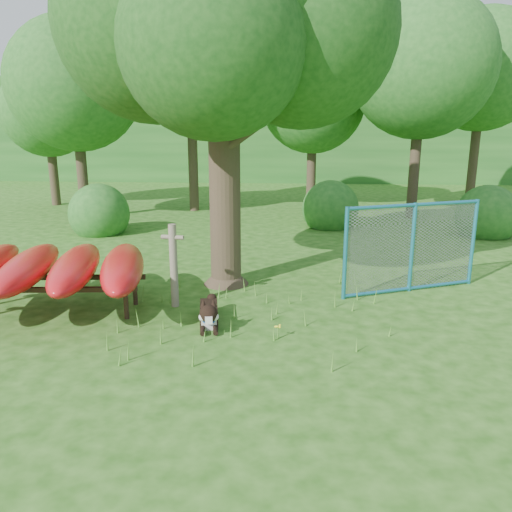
# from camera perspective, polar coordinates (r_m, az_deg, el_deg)

# --- Properties ---
(ground) EXTENTS (80.00, 80.00, 0.00)m
(ground) POSITION_cam_1_polar(r_m,az_deg,el_deg) (7.63, -2.20, -9.52)
(ground) COLOR #1E5010
(ground) RESTS_ON ground
(oak_tree) EXTENTS (6.29, 5.58, 7.64)m
(oak_tree) POSITION_cam_1_polar(r_m,az_deg,el_deg) (10.04, -4.03, 25.89)
(oak_tree) COLOR #34281C
(oak_tree) RESTS_ON ground
(wooden_post) EXTENTS (0.41, 0.16, 1.49)m
(wooden_post) POSITION_cam_1_polar(r_m,az_deg,el_deg) (8.86, -9.39, -0.86)
(wooden_post) COLOR #6C6151
(wooden_post) RESTS_ON ground
(kayak_rack) EXTENTS (3.72, 3.31, 1.04)m
(kayak_rack) POSITION_cam_1_polar(r_m,az_deg,el_deg) (9.14, -22.31, -1.26)
(kayak_rack) COLOR black
(kayak_rack) RESTS_ON ground
(husky_dog) EXTENTS (0.45, 1.25, 0.55)m
(husky_dog) POSITION_cam_1_polar(r_m,az_deg,el_deg) (8.11, -5.39, -6.60)
(husky_dog) COLOR black
(husky_dog) RESTS_ON ground
(fence_section) EXTENTS (2.76, 1.25, 2.89)m
(fence_section) POSITION_cam_1_polar(r_m,az_deg,el_deg) (10.02, 17.41, 0.92)
(fence_section) COLOR teal
(fence_section) RESTS_ON ground
(wildflower_clump) EXTENTS (0.10, 0.09, 0.22)m
(wildflower_clump) POSITION_cam_1_polar(r_m,az_deg,el_deg) (7.61, 2.53, -8.17)
(wildflower_clump) COLOR #55912F
(wildflower_clump) RESTS_ON ground
(bg_tree_a) EXTENTS (4.40, 4.40, 6.70)m
(bg_tree_a) POSITION_cam_1_polar(r_m,az_deg,el_deg) (18.49, -20.03, 17.91)
(bg_tree_a) COLOR #34281C
(bg_tree_a) RESTS_ON ground
(bg_tree_b) EXTENTS (5.20, 5.20, 8.22)m
(bg_tree_b) POSITION_cam_1_polar(r_m,az_deg,el_deg) (19.47, -7.58, 21.72)
(bg_tree_b) COLOR #34281C
(bg_tree_b) RESTS_ON ground
(bg_tree_c) EXTENTS (4.00, 4.00, 6.12)m
(bg_tree_c) POSITION_cam_1_polar(r_m,az_deg,el_deg) (19.97, 6.55, 17.24)
(bg_tree_c) COLOR #34281C
(bg_tree_c) RESTS_ON ground
(bg_tree_d) EXTENTS (4.80, 4.80, 7.50)m
(bg_tree_d) POSITION_cam_1_polar(r_m,az_deg,el_deg) (18.52, 18.47, 19.89)
(bg_tree_d) COLOR #34281C
(bg_tree_d) RESTS_ON ground
(bg_tree_e) EXTENTS (4.60, 4.60, 7.55)m
(bg_tree_e) POSITION_cam_1_polar(r_m,az_deg,el_deg) (22.23, 24.50, 18.71)
(bg_tree_e) COLOR #34281C
(bg_tree_e) RESTS_ON ground
(bg_tree_f) EXTENTS (3.60, 3.60, 5.55)m
(bg_tree_f) POSITION_cam_1_polar(r_m,az_deg,el_deg) (22.22, -22.73, 14.99)
(bg_tree_f) COLOR #34281C
(bg_tree_f) RESTS_ON ground
(shrub_left) EXTENTS (1.80, 1.80, 1.80)m
(shrub_left) POSITION_cam_1_polar(r_m,az_deg,el_deg) (15.86, -17.32, 2.50)
(shrub_left) COLOR #1F5C1D
(shrub_left) RESTS_ON ground
(shrub_right) EXTENTS (1.80, 1.80, 1.80)m
(shrub_right) POSITION_cam_1_polar(r_m,az_deg,el_deg) (16.27, 24.67, 2.13)
(shrub_right) COLOR #1F5C1D
(shrub_right) RESTS_ON ground
(shrub_mid) EXTENTS (1.80, 1.80, 1.80)m
(shrub_mid) POSITION_cam_1_polar(r_m,az_deg,el_deg) (16.27, 8.41, 3.30)
(shrub_mid) COLOR #1F5C1D
(shrub_mid) RESTS_ON ground
(wooded_hillside) EXTENTS (80.00, 12.00, 6.00)m
(wooded_hillside) POSITION_cam_1_polar(r_m,az_deg,el_deg) (34.94, 3.04, 14.25)
(wooded_hillside) COLOR #1F5C1D
(wooded_hillside) RESTS_ON ground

